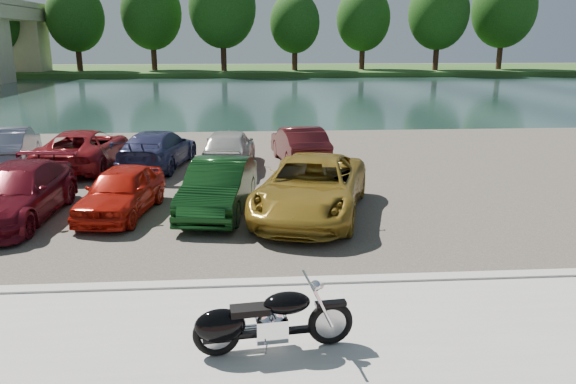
# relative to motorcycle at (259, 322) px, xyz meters

# --- Properties ---
(ground) EXTENTS (200.00, 200.00, 0.00)m
(ground) POSITION_rel_motorcycle_xyz_m (0.09, 0.33, -0.56)
(ground) COLOR #595447
(ground) RESTS_ON ground
(promenade) EXTENTS (60.00, 6.00, 0.10)m
(promenade) POSITION_rel_motorcycle_xyz_m (0.09, -0.67, -0.51)
(promenade) COLOR #ABA7A1
(promenade) RESTS_ON ground
(kerb) EXTENTS (60.00, 0.30, 0.14)m
(kerb) POSITION_rel_motorcycle_xyz_m (0.09, 2.33, -0.49)
(kerb) COLOR #ABA7A1
(kerb) RESTS_ON ground
(parking_lot) EXTENTS (60.00, 18.00, 0.04)m
(parking_lot) POSITION_rel_motorcycle_xyz_m (0.09, 11.33, -0.54)
(parking_lot) COLOR #3F3933
(parking_lot) RESTS_ON ground
(river) EXTENTS (120.00, 40.00, 0.00)m
(river) POSITION_rel_motorcycle_xyz_m (0.09, 40.33, -0.56)
(river) COLOR #1A2E2C
(river) RESTS_ON ground
(far_bank) EXTENTS (120.00, 24.00, 0.60)m
(far_bank) POSITION_rel_motorcycle_xyz_m (0.09, 72.33, -0.26)
(far_bank) COLOR #214117
(far_bank) RESTS_ON ground
(far_trees) EXTENTS (70.25, 10.68, 12.52)m
(far_trees) POSITION_rel_motorcycle_xyz_m (4.45, 66.13, 6.93)
(far_trees) COLOR #361D13
(far_trees) RESTS_ON far_bank
(motorcycle) EXTENTS (2.33, 0.75, 1.05)m
(motorcycle) POSITION_rel_motorcycle_xyz_m (0.00, 0.00, 0.00)
(motorcycle) COLOR black
(motorcycle) RESTS_ON promenade
(car_3) EXTENTS (2.07, 4.76, 1.36)m
(car_3) POSITION_rel_motorcycle_xyz_m (-5.92, 6.75, 0.16)
(car_3) COLOR #5A0C17
(car_3) RESTS_ON parking_lot
(car_4) EXTENTS (2.02, 3.86, 1.25)m
(car_4) POSITION_rel_motorcycle_xyz_m (-3.39, 6.98, 0.11)
(car_4) COLOR #B6180C
(car_4) RESTS_ON parking_lot
(car_5) EXTENTS (2.06, 4.33, 1.37)m
(car_5) POSITION_rel_motorcycle_xyz_m (-0.89, 6.98, 0.16)
(car_5) COLOR black
(car_5) RESTS_ON parking_lot
(car_6) EXTENTS (3.82, 5.81, 1.48)m
(car_6) POSITION_rel_motorcycle_xyz_m (1.49, 6.59, 0.22)
(car_6) COLOR olive
(car_6) RESTS_ON parking_lot
(car_9) EXTENTS (2.50, 4.80, 1.51)m
(car_9) POSITION_rel_motorcycle_xyz_m (-8.43, 12.59, 0.23)
(car_9) COLOR slate
(car_9) RESTS_ON parking_lot
(car_10) EXTENTS (2.46, 5.01, 1.37)m
(car_10) POSITION_rel_motorcycle_xyz_m (-5.85, 12.62, 0.16)
(car_10) COLOR maroon
(car_10) RESTS_ON parking_lot
(car_11) EXTENTS (2.60, 4.81, 1.32)m
(car_11) POSITION_rel_motorcycle_xyz_m (-3.29, 12.53, 0.14)
(car_11) COLOR navy
(car_11) RESTS_ON parking_lot
(car_12) EXTENTS (2.02, 4.26, 1.41)m
(car_12) POSITION_rel_motorcycle_xyz_m (-0.79, 12.35, 0.18)
(car_12) COLOR #AFAEAA
(car_12) RESTS_ON parking_lot
(car_13) EXTENTS (1.97, 4.27, 1.35)m
(car_13) POSITION_rel_motorcycle_xyz_m (1.77, 12.93, 0.16)
(car_13) COLOR #471315
(car_13) RESTS_ON parking_lot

